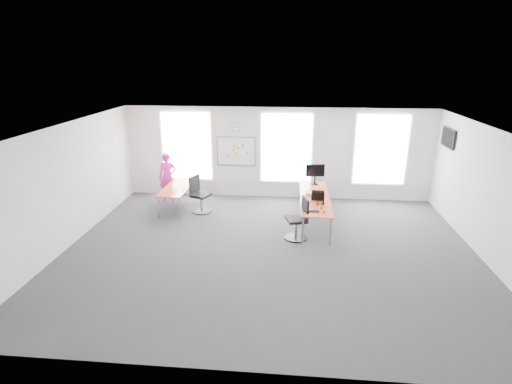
# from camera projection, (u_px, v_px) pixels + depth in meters

# --- Properties ---
(floor) EXTENTS (10.00, 10.00, 0.00)m
(floor) POSITION_uv_depth(u_px,v_px,m) (269.00, 251.00, 9.78)
(floor) COLOR #27282D
(floor) RESTS_ON ground
(ceiling) EXTENTS (10.00, 10.00, 0.00)m
(ceiling) POSITION_uv_depth(u_px,v_px,m) (271.00, 129.00, 8.81)
(ceiling) COLOR silver
(ceiling) RESTS_ON ground
(wall_back) EXTENTS (10.00, 0.00, 10.00)m
(wall_back) POSITION_uv_depth(u_px,v_px,m) (277.00, 153.00, 13.07)
(wall_back) COLOR silver
(wall_back) RESTS_ON ground
(wall_front) EXTENTS (10.00, 0.00, 10.00)m
(wall_front) POSITION_uv_depth(u_px,v_px,m) (253.00, 286.00, 5.52)
(wall_front) COLOR silver
(wall_front) RESTS_ON ground
(wall_left) EXTENTS (0.00, 10.00, 10.00)m
(wall_left) POSITION_uv_depth(u_px,v_px,m) (66.00, 187.00, 9.73)
(wall_left) COLOR silver
(wall_left) RESTS_ON ground
(wall_right) EXTENTS (0.00, 10.00, 10.00)m
(wall_right) POSITION_uv_depth(u_px,v_px,m) (494.00, 199.00, 8.86)
(wall_right) COLOR silver
(wall_right) RESTS_ON ground
(window_left) EXTENTS (1.60, 0.06, 2.20)m
(window_left) POSITION_uv_depth(u_px,v_px,m) (187.00, 146.00, 13.23)
(window_left) COLOR white
(window_left) RESTS_ON wall_back
(window_mid) EXTENTS (1.60, 0.06, 2.20)m
(window_mid) POSITION_uv_depth(u_px,v_px,m) (286.00, 148.00, 12.95)
(window_mid) COLOR white
(window_mid) RESTS_ON wall_back
(window_right) EXTENTS (1.60, 0.06, 2.20)m
(window_right) POSITION_uv_depth(u_px,v_px,m) (381.00, 150.00, 12.69)
(window_right) COLOR white
(window_right) RESTS_ON wall_back
(desk_right) EXTENTS (0.82, 3.07, 0.75)m
(desk_right) POSITION_uv_depth(u_px,v_px,m) (314.00, 198.00, 11.31)
(desk_right) COLOR #C55B2F
(desk_right) RESTS_ON ground
(desk_left) EXTENTS (0.75, 1.88, 0.69)m
(desk_left) POSITION_uv_depth(u_px,v_px,m) (177.00, 189.00, 12.34)
(desk_left) COLOR #C55B2F
(desk_left) RESTS_ON ground
(chair_right) EXTENTS (0.62, 0.62, 1.10)m
(chair_right) POSITION_uv_depth(u_px,v_px,m) (299.00, 221.00, 10.31)
(chair_right) COLOR black
(chair_right) RESTS_ON ground
(chair_left) EXTENTS (0.66, 0.66, 1.11)m
(chair_left) POSITION_uv_depth(u_px,v_px,m) (199.00, 196.00, 12.12)
(chair_left) COLOR black
(chair_left) RESTS_ON ground
(person) EXTENTS (0.64, 0.49, 1.58)m
(person) POSITION_uv_depth(u_px,v_px,m) (168.00, 177.00, 12.97)
(person) COLOR #CE2598
(person) RESTS_ON ground
(whiteboard) EXTENTS (1.20, 0.03, 0.90)m
(whiteboard) POSITION_uv_depth(u_px,v_px,m) (236.00, 151.00, 13.14)
(whiteboard) COLOR white
(whiteboard) RESTS_ON wall_back
(wall_clock) EXTENTS (0.30, 0.04, 0.30)m
(wall_clock) POSITION_uv_depth(u_px,v_px,m) (236.00, 127.00, 12.88)
(wall_clock) COLOR gray
(wall_clock) RESTS_ON wall_back
(tv) EXTENTS (0.06, 0.90, 0.55)m
(tv) POSITION_uv_depth(u_px,v_px,m) (449.00, 138.00, 11.44)
(tv) COLOR black
(tv) RESTS_ON wall_right
(keyboard) EXTENTS (0.41, 0.16, 0.02)m
(keyboard) POSITION_uv_depth(u_px,v_px,m) (311.00, 211.00, 10.22)
(keyboard) COLOR black
(keyboard) RESTS_ON desk_right
(mouse) EXTENTS (0.07, 0.11, 0.04)m
(mouse) POSITION_uv_depth(u_px,v_px,m) (324.00, 212.00, 10.12)
(mouse) COLOR black
(mouse) RESTS_ON desk_right
(lens_cap) EXTENTS (0.07, 0.07, 0.01)m
(lens_cap) POSITION_uv_depth(u_px,v_px,m) (321.00, 208.00, 10.43)
(lens_cap) COLOR black
(lens_cap) RESTS_ON desk_right
(headphones) EXTENTS (0.19, 0.10, 0.11)m
(headphones) POSITION_uv_depth(u_px,v_px,m) (320.00, 203.00, 10.69)
(headphones) COLOR black
(headphones) RESTS_ON desk_right
(laptop_sleeve) EXTENTS (0.36, 0.23, 0.28)m
(laptop_sleeve) POSITION_uv_depth(u_px,v_px,m) (318.00, 196.00, 10.93)
(laptop_sleeve) COLOR black
(laptop_sleeve) RESTS_ON desk_right
(paper_stack) EXTENTS (0.30, 0.24, 0.10)m
(paper_stack) POSITION_uv_depth(u_px,v_px,m) (312.00, 194.00, 11.37)
(paper_stack) COLOR beige
(paper_stack) RESTS_ON desk_right
(monitor) EXTENTS (0.58, 0.24, 0.64)m
(monitor) POSITION_uv_depth(u_px,v_px,m) (315.00, 172.00, 12.26)
(monitor) COLOR black
(monitor) RESTS_ON desk_right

